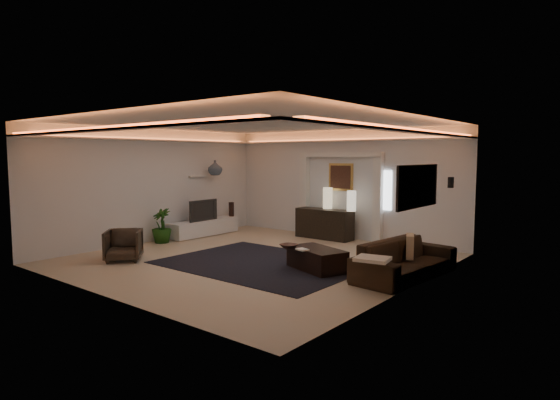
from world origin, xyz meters
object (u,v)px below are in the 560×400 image
Objects in this scene: armchair at (123,245)px; console at (324,224)px; sofa at (405,259)px; coffee_table at (317,260)px.

console is at bearing 22.94° from armchair.
sofa is 1.67m from coffee_table.
armchair is (-1.82, -4.93, -0.07)m from console.
console reaches higher than coffee_table.
coffee_table is 4.12m from armchair.
console is 3.54m from coffee_table.
console is 4.21m from sofa.
console is 0.69× the size of sofa.
sofa is at bearing 39.08° from coffee_table.
console is 2.16× the size of armchair.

